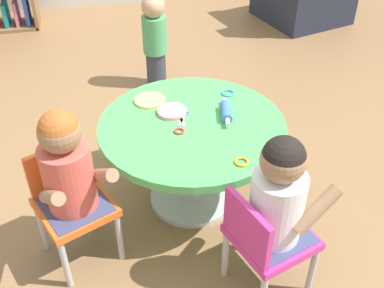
% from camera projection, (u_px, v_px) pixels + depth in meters
% --- Properties ---
extents(ground_plane, '(10.00, 10.00, 0.00)m').
position_uv_depth(ground_plane, '(192.00, 198.00, 2.50)').
color(ground_plane, olive).
extents(craft_table, '(0.89, 0.89, 0.48)m').
position_uv_depth(craft_table, '(192.00, 143.00, 2.28)').
color(craft_table, silver).
rests_on(craft_table, ground).
extents(child_chair_left, '(0.40, 0.40, 0.54)m').
position_uv_depth(child_chair_left, '(71.00, 201.00, 2.04)').
color(child_chair_left, '#B7B7BC').
rests_on(child_chair_left, ground).
extents(seated_child_left, '(0.39, 0.43, 0.51)m').
position_uv_depth(seated_child_left, '(67.00, 166.00, 1.88)').
color(seated_child_left, '#3F4772').
rests_on(seated_child_left, ground).
extents(child_chair_right, '(0.38, 0.38, 0.54)m').
position_uv_depth(child_chair_right, '(265.00, 239.00, 1.87)').
color(child_chair_right, '#B7B7BC').
rests_on(child_chair_right, ground).
extents(seated_child_right, '(0.41, 0.37, 0.51)m').
position_uv_depth(seated_child_right, '(279.00, 194.00, 1.75)').
color(seated_child_right, '#3F4772').
rests_on(seated_child_right, ground).
extents(toddler_standing, '(0.17, 0.17, 0.67)m').
position_uv_depth(toddler_standing, '(155.00, 39.00, 3.25)').
color(toddler_standing, '#33384C').
rests_on(toddler_standing, ground).
extents(rolling_pin, '(0.08, 0.23, 0.05)m').
position_uv_depth(rolling_pin, '(226.00, 111.00, 2.25)').
color(rolling_pin, '#3F72CC').
rests_on(rolling_pin, craft_table).
extents(craft_scissors, '(0.08, 0.14, 0.01)m').
position_uv_depth(craft_scissors, '(182.00, 116.00, 2.25)').
color(craft_scissors, silver).
rests_on(craft_scissors, craft_table).
extents(playdough_blob_0, '(0.14, 0.14, 0.02)m').
position_uv_depth(playdough_blob_0, '(172.00, 112.00, 2.27)').
color(playdough_blob_0, pink).
rests_on(playdough_blob_0, craft_table).
extents(playdough_blob_1, '(0.16, 0.16, 0.01)m').
position_uv_depth(playdough_blob_1, '(150.00, 100.00, 2.36)').
color(playdough_blob_1, '#F2CC72').
rests_on(playdough_blob_1, craft_table).
extents(cookie_cutter_0, '(0.06, 0.06, 0.01)m').
position_uv_depth(cookie_cutter_0, '(241.00, 162.00, 1.97)').
color(cookie_cutter_0, orange).
rests_on(cookie_cutter_0, craft_table).
extents(cookie_cutter_1, '(0.05, 0.05, 0.01)m').
position_uv_depth(cookie_cutter_1, '(179.00, 131.00, 2.15)').
color(cookie_cutter_1, red).
rests_on(cookie_cutter_1, craft_table).
extents(cookie_cutter_2, '(0.07, 0.07, 0.01)m').
position_uv_depth(cookie_cutter_2, '(228.00, 93.00, 2.42)').
color(cookie_cutter_2, '#3F99D8').
rests_on(cookie_cutter_2, craft_table).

